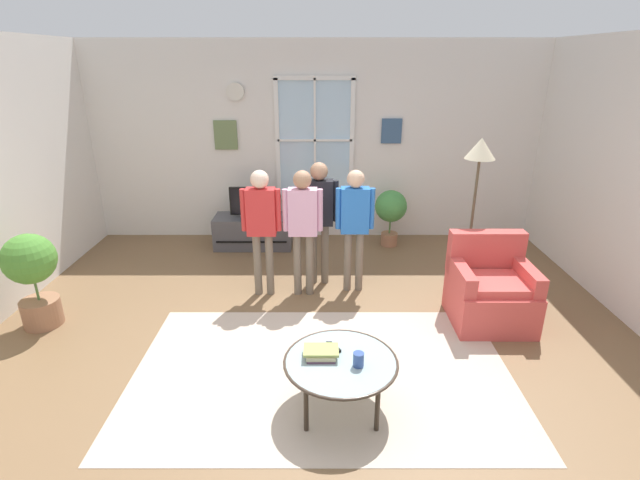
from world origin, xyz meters
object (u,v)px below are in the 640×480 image
Objects in this scene: remote_near_cup at (334,347)px; person_red_shirt at (261,219)px; armchair at (490,291)px; cup at (358,359)px; person_blue_shirt at (355,217)px; potted_plant_by_window at (391,210)px; remote_near_books at (328,348)px; floor_lamp at (479,165)px; person_black_shirt at (319,210)px; person_pink_shirt at (303,219)px; television at (252,201)px; tv_stand at (253,231)px; coffee_table at (340,363)px; potted_plant_corner at (32,272)px; book_stack at (321,353)px.

remote_near_cup is 0.10× the size of person_red_shirt.
cup is at bearing -136.76° from armchair.
potted_plant_by_window is (0.61, 1.39, -0.35)m from person_blue_shirt.
remote_near_books is 1.00× the size of remote_near_cup.
person_blue_shirt is (0.27, 1.80, 0.45)m from remote_near_cup.
person_blue_shirt is 1.43m from floor_lamp.
potted_plant_by_window is (1.00, 1.19, -0.38)m from person_black_shirt.
person_blue_shirt reaches higher than remote_near_cup.
potted_plant_by_window is (1.17, 1.49, -0.36)m from person_pink_shirt.
potted_plant_by_window is (1.93, 0.05, -0.14)m from television.
cup is at bearing -70.01° from television.
remote_near_cup is (1.05, -3.14, 0.20)m from tv_stand.
coffee_table is 2.21m from person_black_shirt.
person_blue_shirt is (-1.33, 0.67, 0.55)m from armchair.
coffee_table is at bearing -104.07° from potted_plant_by_window.
person_blue_shirt is 1.46× the size of potted_plant_corner.
armchair is at bearing 43.24° from cup.
person_pink_shirt reaches higher than book_stack.
television is at bearing 106.32° from book_stack.
person_pink_shirt reaches higher than person_blue_shirt.
television is at bearing 108.49° from remote_near_cup.
book_stack reaches higher than remote_near_books.
armchair is at bearing -88.60° from floor_lamp.
armchair is 1.96m from cup.
person_red_shirt is at bearing -175.99° from floor_lamp.
person_blue_shirt is at bearing -113.73° from potted_plant_by_window.
potted_plant_corner is (-3.16, -0.76, -0.30)m from person_blue_shirt.
person_black_shirt is (0.93, -1.14, 0.24)m from television.
potted_plant_corner reaches higher than book_stack.
tv_stand is 1.34× the size of potted_plant_by_window.
person_red_shirt is 1.01× the size of person_blue_shirt.
floor_lamp is at bearing 4.01° from person_red_shirt.
person_red_shirt is 2.23m from potted_plant_by_window.
book_stack is 1.87× the size of remote_near_cup.
television is 2.79m from potted_plant_corner.
person_pink_shirt is at bearing 100.33° from coffee_table.
person_black_shirt is at bearing -50.90° from television.
remote_near_cup is (-0.05, 0.15, 0.03)m from coffee_table.
person_pink_shirt is 1.96m from floor_lamp.
person_red_shirt reaches higher than armchair.
tv_stand is 0.74× the size of person_black_shirt.
armchair reaches higher than remote_near_cup.
potted_plant_by_window is at bearing 73.74° from remote_near_books.
remote_near_books is at bearing 62.35° from book_stack.
coffee_table is 6.12× the size of remote_near_cup.
potted_plant_corner reaches higher than armchair.
tv_stand is 4.09× the size of book_stack.
person_blue_shirt is at bearing 81.40° from remote_near_cup.
tv_stand is 2.81m from potted_plant_corner.
remote_near_cup is at bearing -130.34° from floor_lamp.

